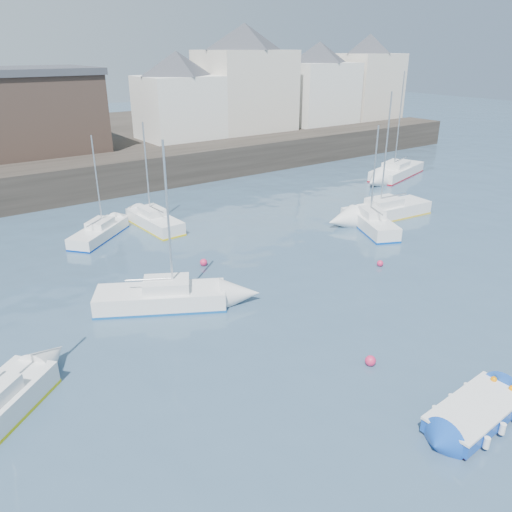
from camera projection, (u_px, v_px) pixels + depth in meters
water at (440, 391)px, 18.94m from camera, size 220.00×220.00×0.00m
quay_wall at (106, 175)px, 44.56m from camera, size 90.00×5.00×3.00m
land_strip at (51, 146)px, 58.08m from camera, size 90.00×32.00×2.80m
bldg_east_a at (245, 78)px, 57.74m from camera, size 13.36×13.36×11.80m
bldg_east_b at (318, 83)px, 63.65m from camera, size 11.88×11.88×9.95m
bldg_east_c at (367, 76)px, 68.30m from camera, size 11.14×11.14×10.95m
bldg_east_d at (178, 95)px, 53.08m from camera, size 11.14×11.14×8.95m
warehouse at (4, 112)px, 45.34m from camera, size 16.40×10.40×7.60m
blue_dinghy at (476, 413)px, 17.20m from camera, size 4.13×2.21×0.77m
sailboat_b at (162, 297)px, 24.94m from camera, size 6.65×4.94×8.31m
sailboat_c at (373, 223)px, 35.40m from camera, size 3.89×5.75×7.26m
sailboat_d at (386, 210)px, 38.16m from camera, size 7.44×2.98×9.25m
sailboat_f at (154, 221)px, 35.96m from camera, size 2.13×5.79×7.41m
sailboat_g at (397, 171)px, 50.15m from camera, size 8.33×4.66×10.04m
sailboat_h at (99, 232)px, 33.97m from camera, size 5.17×4.76×6.87m
buoy_near at (370, 365)px, 20.52m from camera, size 0.45×0.45×0.45m
buoy_mid at (380, 266)px, 29.79m from camera, size 0.38×0.38×0.38m
buoy_far at (204, 265)px, 29.86m from camera, size 0.44×0.44×0.44m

